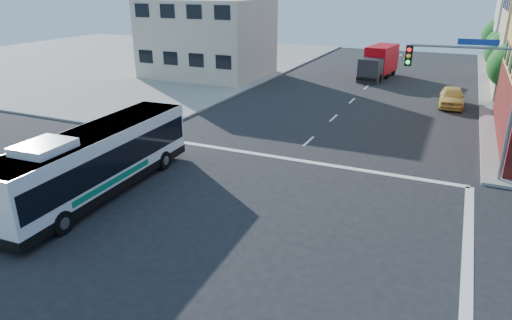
% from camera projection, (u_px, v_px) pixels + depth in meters
% --- Properties ---
extents(ground, '(120.00, 120.00, 0.00)m').
position_uv_depth(ground, '(206.00, 237.00, 18.11)').
color(ground, black).
rests_on(ground, ground).
extents(sidewalk_nw, '(50.00, 50.00, 0.15)m').
position_uv_depth(sidewalk_nw, '(111.00, 59.00, 61.29)').
color(sidewalk_nw, gray).
rests_on(sidewalk_nw, ground).
extents(building_west, '(12.06, 10.06, 8.00)m').
position_uv_depth(building_west, '(208.00, 38.00, 48.71)').
color(building_west, beige).
rests_on(building_west, ground).
extents(signal_mast_ne, '(7.91, 1.13, 8.07)m').
position_uv_depth(signal_mast_ne, '(478.00, 82.00, 21.87)').
color(signal_mast_ne, gray).
rests_on(signal_mast_ne, ground).
extents(street_tree_b, '(3.80, 3.80, 5.79)m').
position_uv_depth(street_tree_b, '(508.00, 49.00, 42.76)').
color(street_tree_b, '#3D2216').
rests_on(street_tree_b, ground).
extents(street_tree_c, '(3.40, 3.40, 5.29)m').
position_uv_depth(street_tree_c, '(503.00, 43.00, 49.67)').
color(street_tree_c, '#3D2216').
rests_on(street_tree_c, ground).
extents(street_tree_d, '(4.00, 4.00, 6.03)m').
position_uv_depth(street_tree_d, '(500.00, 32.00, 56.33)').
color(street_tree_d, '#3D2216').
rests_on(street_tree_d, ground).
extents(transit_bus, '(3.04, 11.77, 3.45)m').
position_uv_depth(transit_bus, '(97.00, 160.00, 21.32)').
color(transit_bus, black).
rests_on(transit_bus, ground).
extents(box_truck, '(3.04, 7.62, 3.34)m').
position_uv_depth(box_truck, '(379.00, 63.00, 48.32)').
color(box_truck, '#27262C').
rests_on(box_truck, ground).
extents(parked_car, '(2.04, 4.74, 1.60)m').
position_uv_depth(parked_car, '(452.00, 97.00, 37.29)').
color(parked_car, '#E4BC4C').
rests_on(parked_car, ground).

